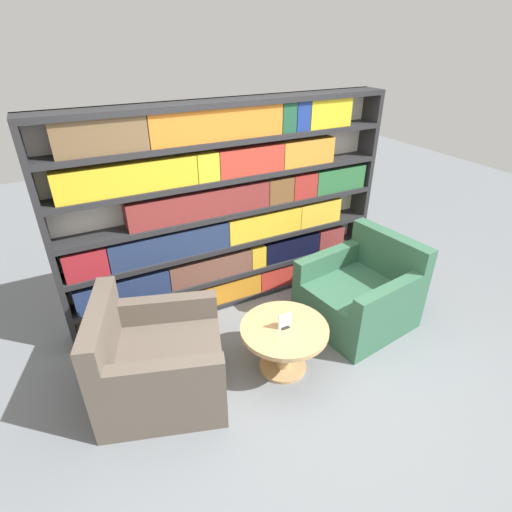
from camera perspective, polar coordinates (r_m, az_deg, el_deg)
name	(u,v)px	position (r m, az deg, el deg)	size (l,w,h in m)	color
ground_plane	(309,390)	(3.52, 7.62, -18.41)	(14.00, 14.00, 0.00)	slate
bookshelf	(229,212)	(4.00, -3.91, 6.33)	(3.34, 0.30, 2.09)	silver
armchair_left	(157,364)	(3.37, -13.94, -14.71)	(1.18, 1.14, 0.87)	brown
armchair_right	(360,295)	(4.14, 14.65, -5.42)	(1.05, 1.01, 0.87)	#336047
coffee_table	(284,339)	(3.46, 4.01, -11.75)	(0.74, 0.74, 0.45)	tan
table_sign	(285,322)	(3.34, 4.12, -9.37)	(0.12, 0.06, 0.13)	black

